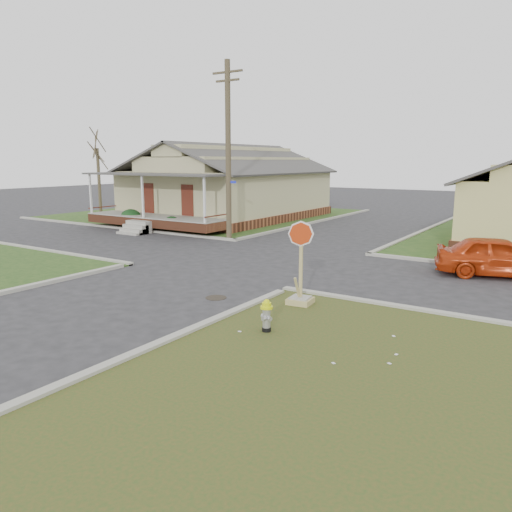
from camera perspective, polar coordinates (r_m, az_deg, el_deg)
The scene contains 13 objects.
ground at distance 16.95m, azimuth -9.46°, elevation -3.26°, with size 120.00×120.00×0.00m, color #272729.
verge_near_right at distance 7.79m, azimuth 20.77°, elevation -21.36°, with size 13.00×14.00×0.05m, color #2A481A.
verge_far_left at distance 38.79m, azimuth -5.64°, elevation 4.80°, with size 19.00×19.00×0.05m, color #224217.
curbs at distance 20.80m, azimuth -0.11°, elevation -0.48°, with size 80.00×40.00×0.12m, color #A09E90, non-canonical shape.
manhole at distance 15.19m, azimuth -4.59°, elevation -4.77°, with size 0.64×0.64×0.01m, color black.
corner_house at distance 35.75m, azimuth -3.25°, elevation 7.94°, with size 10.10×15.50×5.30m.
utility_pole at distance 26.00m, azimuth -3.20°, elevation 12.11°, with size 1.80×0.28×9.00m.
tree_far_left at distance 37.86m, azimuth -17.49°, elevation 7.96°, with size 0.22×0.22×4.90m, color #413825.
fire_hydrant at distance 11.99m, azimuth 1.21°, elevation -6.61°, with size 0.30×0.30×0.80m.
stop_sign at distance 14.29m, azimuth 5.10°, elevation -3.45°, with size 0.68×0.66×2.39m.
red_sedan at distance 19.75m, azimuth 25.99°, elevation -0.06°, with size 1.71×4.26×1.45m, color #BD330D.
hedge_left at distance 31.57m, azimuth -14.09°, elevation 4.20°, with size 1.46×1.19×1.11m, color #143917.
hedge_right at distance 29.21m, azimuth -9.58°, elevation 3.70°, with size 1.24×1.02×0.95m, color #143917.
Camera 1 is at (11.20, -12.04, 4.09)m, focal length 35.00 mm.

